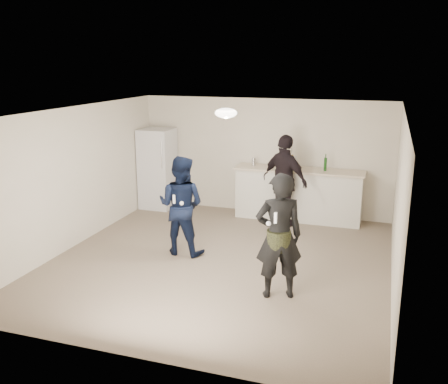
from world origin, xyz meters
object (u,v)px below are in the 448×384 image
(man, at_px, (181,205))
(woman, at_px, (279,236))
(counter, at_px, (298,195))
(spectator, at_px, (285,181))
(shaker, at_px, (254,162))
(fridge, at_px, (158,169))

(man, distance_m, woman, 2.25)
(counter, height_order, spectator, spectator)
(counter, xyz_separation_m, shaker, (-0.99, 0.05, 0.65))
(counter, distance_m, shaker, 1.19)
(counter, bearing_deg, fridge, -178.75)
(counter, distance_m, spectator, 0.67)
(shaker, xyz_separation_m, man, (-0.60, -2.57, -0.31))
(counter, xyz_separation_m, spectator, (-0.20, -0.49, 0.41))
(counter, relative_size, woman, 1.44)
(counter, height_order, man, man)
(shaker, bearing_deg, man, -103.11)
(fridge, height_order, woman, woman)
(shaker, xyz_separation_m, woman, (1.35, -3.69, -0.27))
(counter, bearing_deg, spectator, -111.88)
(fridge, xyz_separation_m, spectator, (3.00, -0.42, 0.03))
(fridge, bearing_deg, shaker, 3.04)
(shaker, relative_size, man, 0.10)
(spectator, bearing_deg, man, 84.64)
(fridge, distance_m, man, 2.94)
(spectator, bearing_deg, counter, -82.81)
(woman, height_order, spectator, spectator)
(woman, xyz_separation_m, spectator, (-0.56, 3.15, 0.03))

